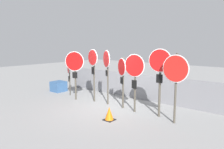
# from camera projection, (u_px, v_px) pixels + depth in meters

# --- Properties ---
(ground_plane) EXTENTS (40.00, 40.00, 0.00)m
(ground_plane) POSITION_uv_depth(u_px,v_px,m) (110.00, 107.00, 9.47)
(ground_plane) COLOR gray
(fence_back) EXTENTS (8.89, 0.12, 1.23)m
(fence_back) POSITION_uv_depth(u_px,v_px,m) (136.00, 86.00, 10.88)
(fence_back) COLOR slate
(fence_back) RESTS_ON ground
(stop_sign_0) EXTENTS (0.66, 0.44, 1.97)m
(stop_sign_0) POSITION_uv_depth(u_px,v_px,m) (69.00, 69.00, 11.38)
(stop_sign_0) COLOR #474238
(stop_sign_0) RESTS_ON ground
(stop_sign_1) EXTENTS (0.83, 0.47, 2.35)m
(stop_sign_1) POSITION_uv_depth(u_px,v_px,m) (75.00, 66.00, 10.42)
(stop_sign_1) COLOR #474238
(stop_sign_1) RESTS_ON ground
(stop_sign_2) EXTENTS (0.75, 0.20, 2.47)m
(stop_sign_2) POSITION_uv_depth(u_px,v_px,m) (93.00, 64.00, 10.09)
(stop_sign_2) COLOR #474238
(stop_sign_2) RESTS_ON ground
(stop_sign_3) EXTENTS (0.68, 0.39, 2.44)m
(stop_sign_3) POSITION_uv_depth(u_px,v_px,m) (107.00, 65.00, 9.61)
(stop_sign_3) COLOR #474238
(stop_sign_3) RESTS_ON ground
(stop_sign_4) EXTENTS (0.66, 0.38, 2.16)m
(stop_sign_4) POSITION_uv_depth(u_px,v_px,m) (122.00, 73.00, 9.07)
(stop_sign_4) COLOR #474238
(stop_sign_4) RESTS_ON ground
(stop_sign_5) EXTENTS (0.89, 0.14, 2.32)m
(stop_sign_5) POSITION_uv_depth(u_px,v_px,m) (135.00, 71.00, 8.51)
(stop_sign_5) COLOR #474238
(stop_sign_5) RESTS_ON ground
(stop_sign_6) EXTENTS (0.86, 0.19, 2.55)m
(stop_sign_6) POSITION_uv_depth(u_px,v_px,m) (160.00, 70.00, 7.93)
(stop_sign_6) COLOR #474238
(stop_sign_6) RESTS_ON ground
(stop_sign_7) EXTENTS (0.94, 0.15, 2.41)m
(stop_sign_7) POSITION_uv_depth(u_px,v_px,m) (176.00, 74.00, 7.26)
(stop_sign_7) COLOR #474238
(stop_sign_7) RESTS_ON ground
(traffic_cone_0) EXTENTS (0.37, 0.37, 0.48)m
(traffic_cone_0) POSITION_uv_depth(u_px,v_px,m) (109.00, 114.00, 7.81)
(traffic_cone_0) COLOR black
(traffic_cone_0) RESTS_ON ground
(storage_crate) EXTENTS (0.73, 0.71, 0.57)m
(storage_crate) POSITION_uv_depth(u_px,v_px,m) (59.00, 86.00, 12.48)
(storage_crate) COLOR #335684
(storage_crate) RESTS_ON ground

